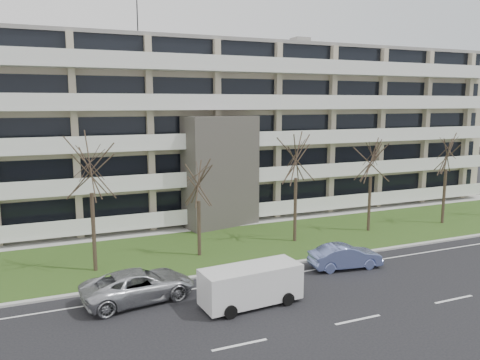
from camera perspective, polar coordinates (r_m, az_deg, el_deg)
name	(u,v)px	position (r m, az deg, el deg)	size (l,w,h in m)	color
ground	(358,320)	(23.51, 14.17, -16.20)	(160.00, 160.00, 0.00)	black
grass_verge	(247,243)	(34.04, 0.91, -7.71)	(90.00, 10.00, 0.06)	#30521B
curb	(279,265)	(29.74, 4.81, -10.25)	(90.00, 0.35, 0.12)	#B2B2AD
sidewalk	(221,225)	(38.94, -2.34, -5.49)	(90.00, 2.00, 0.08)	#B2B2AD
lane_edge_line	(291,273)	(28.52, 6.22, -11.26)	(90.00, 0.12, 0.01)	white
apartment_building	(195,129)	(44.16, -5.50, 6.21)	(60.50, 15.10, 18.75)	#BAB091
silver_pickup	(139,285)	(25.10, -12.23, -12.43)	(2.65, 5.75, 1.60)	#B7B8BE
blue_sedan	(345,256)	(29.76, 12.71, -9.07)	(1.55, 4.45, 1.46)	#7384C8
white_van	(252,282)	(23.97, 1.48, -12.29)	(5.24, 2.42, 1.98)	white
tree_2	(90,161)	(28.52, -17.83, 2.17)	(4.29, 4.29, 8.58)	#382B21
tree_3	(198,179)	(30.33, -5.10, 0.09)	(3.32, 3.32, 6.64)	#382B21
tree_4	(296,152)	(33.49, 6.88, 3.36)	(4.21, 4.21, 8.43)	#382B21
tree_5	(372,155)	(37.48, 15.74, 2.92)	(3.88, 3.88, 7.77)	#382B21
tree_6	(447,148)	(41.97, 23.97, 3.59)	(4.10, 4.10, 8.20)	#382B21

